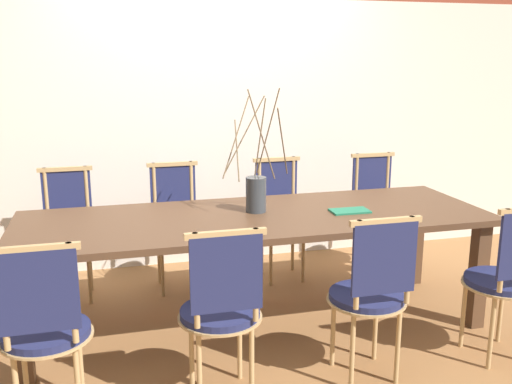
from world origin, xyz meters
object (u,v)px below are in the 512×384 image
vase_centerpiece (256,191)px  book_stack (350,211)px  chair_far_center (281,213)px  dining_table (256,228)px  chair_near_center (371,290)px

vase_centerpiece → book_stack: (0.58, -0.16, -0.13)m
chair_far_center → book_stack: 0.91m
chair_far_center → book_stack: bearing=102.8°
dining_table → chair_far_center: 0.90m
chair_far_center → vase_centerpiece: vase_centerpiece is taller
vase_centerpiece → book_stack: 0.62m
dining_table → vase_centerpiece: size_ratio=3.76×
chair_near_center → book_stack: bearing=75.4°
vase_centerpiece → dining_table: bearing=-104.6°
chair_near_center → book_stack: chair_near_center is taller
chair_near_center → book_stack: 0.77m
chair_far_center → book_stack: (0.20, -0.86, 0.23)m
chair_far_center → dining_table: bearing=62.6°
vase_centerpiece → chair_far_center: bearing=61.2°
chair_far_center → chair_near_center: bearing=90.4°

